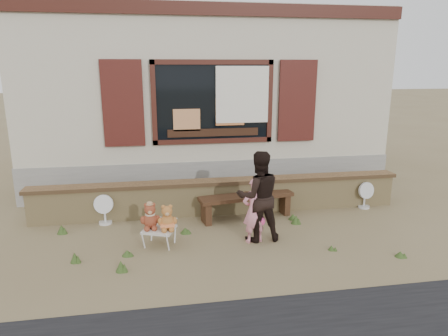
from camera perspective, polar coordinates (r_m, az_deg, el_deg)
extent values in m
plane|color=brown|center=(6.91, 0.84, -9.30)|extent=(80.00, 80.00, 0.00)
cube|color=#B4A992|center=(10.79, -3.52, 12.36)|extent=(8.00, 5.00, 3.20)
cube|color=gray|center=(11.04, -3.36, 1.93)|extent=(8.04, 5.04, 0.80)
cube|color=black|center=(8.30, -1.59, 9.37)|extent=(2.30, 0.04, 1.50)
cube|color=#3D1811|center=(8.25, -1.61, 14.91)|extent=(2.50, 0.08, 0.10)
cube|color=#3D1811|center=(8.39, -1.53, 3.91)|extent=(2.50, 0.08, 0.10)
cube|color=#3D1811|center=(8.20, -10.01, 9.10)|extent=(0.10, 0.08, 1.70)
cube|color=#3D1811|center=(8.53, 6.54, 9.42)|extent=(0.10, 0.08, 1.70)
cube|color=black|center=(8.22, -14.24, 8.90)|extent=(0.80, 0.07, 1.70)
cube|color=black|center=(8.71, 10.41, 9.38)|extent=(0.80, 0.07, 1.70)
cube|color=white|center=(8.33, 2.63, 10.41)|extent=(1.10, 0.02, 1.15)
cube|color=#3D1811|center=(8.35, -1.69, 21.78)|extent=(8.00, 0.12, 0.25)
cube|color=black|center=(8.35, -1.53, 5.11)|extent=(1.90, 0.06, 0.16)
cube|color=tan|center=(8.25, -5.36, 6.84)|extent=(0.55, 0.06, 0.45)
cube|color=#E08447|center=(8.35, 0.85, 8.03)|extent=(0.60, 0.06, 0.55)
cube|color=tan|center=(7.72, -0.49, -4.31)|extent=(7.00, 0.30, 0.60)
cube|color=brown|center=(7.62, -0.50, -1.96)|extent=(7.10, 0.36, 0.07)
cube|color=#341F12|center=(7.43, 3.22, -4.07)|extent=(1.82, 0.66, 0.07)
cube|color=#341F12|center=(7.27, -2.56, -6.46)|extent=(0.16, 0.35, 0.38)
cube|color=#341F12|center=(7.82, 8.54, -5.07)|extent=(0.16, 0.35, 0.38)
cube|color=beige|center=(6.44, -9.24, -8.66)|extent=(0.59, 0.55, 0.04)
cylinder|color=silver|center=(6.42, -11.44, -10.28)|extent=(0.03, 0.03, 0.25)
cylinder|color=silver|center=(6.28, -8.03, -10.67)|extent=(0.03, 0.03, 0.25)
cylinder|color=silver|center=(6.72, -10.26, -9.05)|extent=(0.03, 0.03, 0.25)
cylinder|color=silver|center=(6.59, -7.00, -9.39)|extent=(0.03, 0.03, 0.25)
imported|color=pink|center=(6.41, 4.32, -6.06)|extent=(0.43, 0.33, 1.08)
imported|color=black|center=(6.44, 4.96, -4.04)|extent=(0.73, 0.57, 1.49)
cylinder|color=silver|center=(7.61, -16.57, -7.46)|extent=(0.23, 0.23, 0.04)
cylinder|color=silver|center=(7.55, -16.65, -6.41)|extent=(0.04, 0.04, 0.30)
cylinder|color=silver|center=(7.48, -16.77, -4.88)|extent=(0.35, 0.15, 0.35)
cylinder|color=silver|center=(8.55, 19.33, -5.24)|extent=(0.23, 0.23, 0.04)
cylinder|color=silver|center=(8.51, 19.41, -4.31)|extent=(0.04, 0.04, 0.29)
cylinder|color=silver|center=(8.45, 19.52, -2.98)|extent=(0.34, 0.16, 0.34)
cone|color=#344D1F|center=(7.40, -22.18, -8.10)|extent=(0.16, 0.16, 0.15)
cone|color=#344D1F|center=(6.31, -20.55, -11.87)|extent=(0.13, 0.13, 0.16)
cone|color=#344D1F|center=(7.39, 10.17, -7.33)|extent=(0.16, 0.16, 0.14)
cone|color=#344D1F|center=(5.88, -14.51, -13.40)|extent=(0.15, 0.15, 0.16)
cone|color=#344D1F|center=(6.51, 15.10, -10.93)|extent=(0.10, 0.10, 0.08)
cone|color=#344D1F|center=(6.64, 23.86, -11.18)|extent=(0.15, 0.15, 0.09)
cone|color=#344D1F|center=(6.31, -13.66, -11.70)|extent=(0.16, 0.16, 0.09)
cone|color=#344D1F|center=(6.92, -5.56, -8.85)|extent=(0.17, 0.17, 0.10)
cone|color=#344D1F|center=(7.58, 9.81, -6.87)|extent=(0.17, 0.17, 0.11)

